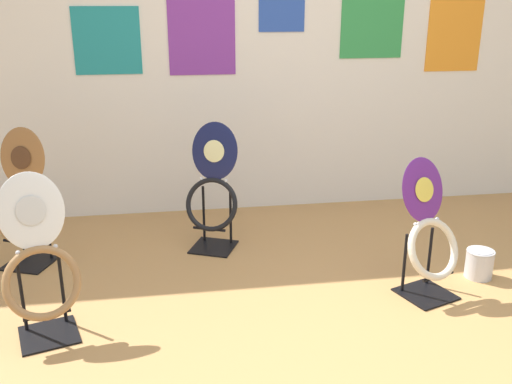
{
  "coord_description": "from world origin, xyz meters",
  "views": [
    {
      "loc": [
        -0.87,
        -2.25,
        1.64
      ],
      "look_at": [
        -0.38,
        0.89,
        0.55
      ],
      "focal_mm": 40.0,
      "sensor_mm": 36.0,
      "label": 1
    }
  ],
  "objects_px": {
    "toilet_seat_display_purple_note": "(429,238)",
    "paint_can": "(479,263)",
    "toilet_seat_display_woodgrain": "(23,200)",
    "toilet_seat_display_navy_moon": "(213,190)",
    "toilet_seat_display_white_plain": "(39,264)"
  },
  "relations": [
    {
      "from": "toilet_seat_display_purple_note",
      "to": "paint_can",
      "type": "height_order",
      "value": "toilet_seat_display_purple_note"
    },
    {
      "from": "paint_can",
      "to": "toilet_seat_display_purple_note",
      "type": "bearing_deg",
      "value": -160.72
    },
    {
      "from": "toilet_seat_display_white_plain",
      "to": "toilet_seat_display_purple_note",
      "type": "bearing_deg",
      "value": 2.48
    },
    {
      "from": "toilet_seat_display_woodgrain",
      "to": "paint_can",
      "type": "xyz_separation_m",
      "value": [
        2.77,
        -0.63,
        -0.34
      ]
    },
    {
      "from": "toilet_seat_display_navy_moon",
      "to": "toilet_seat_display_purple_note",
      "type": "relative_size",
      "value": 1.09
    },
    {
      "from": "toilet_seat_display_navy_moon",
      "to": "paint_can",
      "type": "bearing_deg",
      "value": -23.97
    },
    {
      "from": "toilet_seat_display_purple_note",
      "to": "paint_can",
      "type": "relative_size",
      "value": 4.38
    },
    {
      "from": "toilet_seat_display_white_plain",
      "to": "toilet_seat_display_navy_moon",
      "type": "distance_m",
      "value": 1.32
    },
    {
      "from": "toilet_seat_display_woodgrain",
      "to": "toilet_seat_display_purple_note",
      "type": "xyz_separation_m",
      "value": [
        2.35,
        -0.78,
        -0.08
      ]
    },
    {
      "from": "toilet_seat_display_navy_moon",
      "to": "toilet_seat_display_woodgrain",
      "type": "bearing_deg",
      "value": -176.81
    },
    {
      "from": "toilet_seat_display_white_plain",
      "to": "paint_can",
      "type": "height_order",
      "value": "toilet_seat_display_white_plain"
    },
    {
      "from": "toilet_seat_display_white_plain",
      "to": "toilet_seat_display_navy_moon",
      "type": "bearing_deg",
      "value": 44.99
    },
    {
      "from": "toilet_seat_display_white_plain",
      "to": "toilet_seat_display_purple_note",
      "type": "relative_size",
      "value": 1.04
    },
    {
      "from": "toilet_seat_display_navy_moon",
      "to": "paint_can",
      "type": "relative_size",
      "value": 4.77
    },
    {
      "from": "toilet_seat_display_navy_moon",
      "to": "paint_can",
      "type": "height_order",
      "value": "toilet_seat_display_navy_moon"
    }
  ]
}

